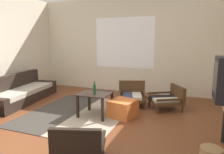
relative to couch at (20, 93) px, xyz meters
name	(u,v)px	position (x,y,z in m)	size (l,w,h in m)	color
ground_plane	(69,131)	(2.07, -1.06, -0.21)	(7.80, 7.80, 0.00)	brown
far_wall_with_window	(125,45)	(2.07, 2.00, 1.14)	(5.60, 0.13, 2.70)	beige
area_rug	(78,113)	(1.77, -0.22, -0.20)	(1.93, 2.36, 0.01)	#38332D
couch	(20,93)	(0.00, 0.00, 0.00)	(0.99, 2.18, 0.66)	black
coffee_table	(95,98)	(2.17, -0.24, 0.17)	(0.61, 0.57, 0.47)	black
armchair_by_window	(132,94)	(2.66, 0.73, 0.05)	(0.78, 0.77, 0.54)	#472D19
armchair_striped_foreground	(79,145)	(2.72, -1.85, 0.05)	(0.73, 0.69, 0.54)	black
armchair_corner	(168,98)	(3.49, 0.72, 0.04)	(0.85, 0.86, 0.51)	#472D19
ottoman_orange	(123,108)	(2.70, -0.10, -0.04)	(0.47, 0.47, 0.34)	#D1662D
glass_bottle	(95,89)	(2.21, -0.34, 0.36)	(0.06, 0.06, 0.25)	#194723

